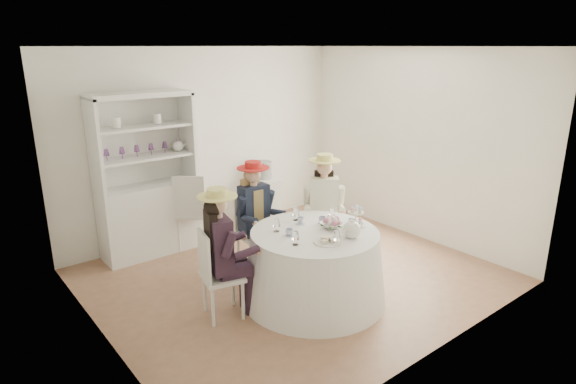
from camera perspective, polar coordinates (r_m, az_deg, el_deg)
ground at (r=6.01m, az=0.61°, el=-9.85°), size 4.50×4.50×0.00m
ceiling at (r=5.36m, az=0.70°, el=16.87°), size 4.50×4.50×0.00m
wall_back at (r=7.15m, az=-9.62°, el=5.77°), size 4.50×0.00×4.50m
wall_front at (r=4.24m, az=18.06°, el=-2.58°), size 4.50×0.00×4.50m
wall_left at (r=4.51m, az=-22.06°, el=-1.87°), size 0.00×4.50×4.50m
wall_right at (r=7.14m, az=14.82°, el=5.43°), size 0.00×4.50×4.50m
tea_table at (r=5.34m, az=3.13°, el=-8.72°), size 1.59×1.59×0.80m
hutch at (r=6.65m, az=-16.27°, el=-0.71°), size 1.38×0.76×2.16m
side_table at (r=7.62m, az=-2.91°, el=-0.98°), size 0.61×0.61×0.73m
hatbox at (r=7.48m, az=-2.97°, el=2.63°), size 0.29×0.29×0.27m
guest_left at (r=4.90m, az=-7.87°, el=-6.36°), size 0.56×0.52×1.39m
guest_mid at (r=5.89m, az=-3.94°, el=-2.12°), size 0.50×0.52×1.39m
guest_right at (r=6.13m, az=4.26°, el=-1.21°), size 0.59×0.61×1.42m
spare_chair at (r=6.66m, az=-11.33°, el=-2.04°), size 0.63×0.63×1.08m
teacup_a at (r=5.06m, az=0.18°, el=-4.85°), size 0.10×0.10×0.07m
teacup_b at (r=5.39m, az=1.49°, el=-3.43°), size 0.10×0.10×0.07m
teacup_c at (r=5.42m, az=4.09°, el=-3.37°), size 0.11×0.11×0.07m
flower_bowl at (r=5.29m, az=5.15°, el=-3.97°), size 0.25×0.25×0.06m
flower_arrangement at (r=5.24m, az=5.21°, el=-3.56°), size 0.17×0.17×0.06m
table_teapot at (r=5.05m, az=7.58°, el=-4.44°), size 0.26×0.19×0.20m
sandwich_plate at (r=4.91m, az=4.66°, el=-5.82°), size 0.28×0.28×0.06m
cupcake_stand at (r=5.37m, az=8.02°, el=-3.16°), size 0.23×0.23×0.22m
stemware_set at (r=5.15m, az=3.21°, el=-3.95°), size 0.85×0.89×0.15m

